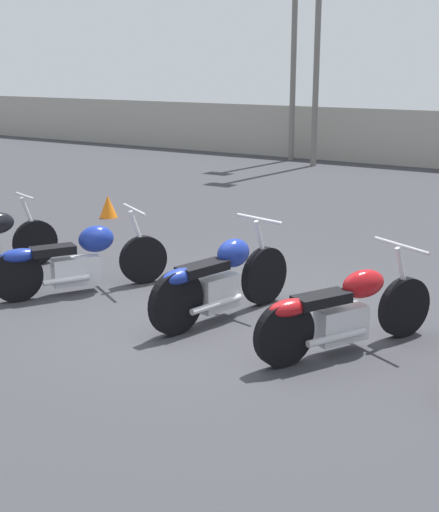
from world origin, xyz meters
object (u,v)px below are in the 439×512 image
Objects in this scene: light_pole_right at (295,23)px; motorcycle_slot_3 at (343,311)px; traffic_cone_near at (108,206)px; motorcycle_slot_2 at (220,280)px; motorcycle_slot_1 at (78,260)px.

light_pole_right reaches higher than motorcycle_slot_3.
light_pole_right is 9.71m from traffic_cone_near.
motorcycle_slot_3 is 4.72× the size of traffic_cone_near.
light_pole_right is at bearing 95.59° from traffic_cone_near.
motorcycle_slot_2 is 4.92× the size of traffic_cone_near.
motorcycle_slot_2 reaches higher than motorcycle_slot_1.
motorcycle_slot_3 is at bearing 7.69° from motorcycle_slot_2.
motorcycle_slot_2 is 1.50m from motorcycle_slot_3.
light_pole_right is 3.15× the size of motorcycle_slot_2.
motorcycle_slot_3 is 7.06m from traffic_cone_near.
light_pole_right is 13.96m from motorcycle_slot_2.
light_pole_right is 14.73m from motorcycle_slot_3.
motorcycle_slot_1 is at bearing -152.85° from motorcycle_slot_3.
motorcycle_slot_3 is at bearing -30.09° from traffic_cone_near.
motorcycle_slot_3 is at bearing -60.82° from light_pole_right.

